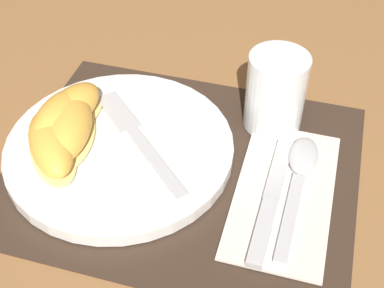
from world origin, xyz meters
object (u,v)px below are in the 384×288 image
at_px(spoon, 300,171).
at_px(citrus_wedge_0, 71,109).
at_px(citrus_wedge_1, 58,120).
at_px(citrus_wedge_3, 51,145).
at_px(knife, 273,190).
at_px(plate, 121,146).
at_px(citrus_wedge_2, 69,129).
at_px(juice_glass, 275,96).
at_px(fork, 135,134).

height_order(spoon, citrus_wedge_0, citrus_wedge_0).
bearing_deg(citrus_wedge_1, citrus_wedge_3, -76.53).
bearing_deg(citrus_wedge_0, knife, -8.51).
bearing_deg(plate, citrus_wedge_0, 163.55).
distance_m(spoon, citrus_wedge_2, 0.27).
bearing_deg(juice_glass, plate, -148.82).
height_order(juice_glass, citrus_wedge_0, juice_glass).
distance_m(knife, citrus_wedge_2, 0.25).
bearing_deg(spoon, plate, -174.99).
bearing_deg(juice_glass, citrus_wedge_0, -161.36).
bearing_deg(plate, fork, 47.73).
bearing_deg(citrus_wedge_3, spoon, 12.41).
distance_m(juice_glass, spoon, 0.10).
xyz_separation_m(juice_glass, knife, (0.02, -0.12, -0.04)).
height_order(plate, knife, plate).
distance_m(spoon, citrus_wedge_3, 0.28).
height_order(knife, citrus_wedge_1, citrus_wedge_1).
distance_m(juice_glass, citrus_wedge_2, 0.25).
bearing_deg(citrus_wedge_1, fork, 11.27).
xyz_separation_m(plate, citrus_wedge_3, (-0.07, -0.04, 0.02)).
xyz_separation_m(citrus_wedge_0, citrus_wedge_2, (0.01, -0.03, 0.00)).
bearing_deg(spoon, citrus_wedge_0, 179.57).
bearing_deg(citrus_wedge_2, juice_glass, 26.87).
bearing_deg(citrus_wedge_2, spoon, 6.65).
bearing_deg(citrus_wedge_1, citrus_wedge_2, -27.48).
xyz_separation_m(juice_glass, fork, (-0.15, -0.09, -0.03)).
height_order(fork, citrus_wedge_0, citrus_wedge_0).
bearing_deg(plate, knife, -5.44).
bearing_deg(juice_glass, spoon, -60.40).
distance_m(knife, citrus_wedge_1, 0.26).
distance_m(citrus_wedge_2, citrus_wedge_3, 0.03).
distance_m(fork, citrus_wedge_1, 0.09).
bearing_deg(spoon, citrus_wedge_1, -175.62).
distance_m(knife, spoon, 0.04).
height_order(plate, citrus_wedge_0, citrus_wedge_0).
distance_m(knife, citrus_wedge_3, 0.25).
height_order(fork, citrus_wedge_2, citrus_wedge_2).
bearing_deg(fork, citrus_wedge_3, -144.32).
height_order(citrus_wedge_0, citrus_wedge_1, citrus_wedge_1).
xyz_separation_m(knife, citrus_wedge_1, (-0.26, 0.01, 0.03)).
bearing_deg(juice_glass, citrus_wedge_2, -153.13).
relative_size(juice_glass, citrus_wedge_1, 0.96).
relative_size(spoon, citrus_wedge_1, 1.77).
distance_m(citrus_wedge_0, citrus_wedge_3, 0.06).
bearing_deg(citrus_wedge_2, knife, -1.17).
height_order(citrus_wedge_2, citrus_wedge_3, citrus_wedge_2).
bearing_deg(fork, spoon, 1.26).
distance_m(plate, spoon, 0.21).
height_order(juice_glass, knife, juice_glass).
bearing_deg(citrus_wedge_1, spoon, 4.38).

